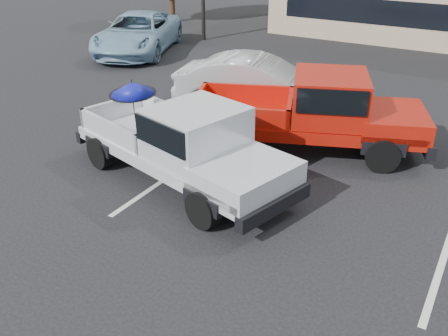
{
  "coord_description": "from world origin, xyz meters",
  "views": [
    {
      "loc": [
        3.26,
        -6.66,
        5.38
      ],
      "look_at": [
        -0.82,
        0.31,
        1.3
      ],
      "focal_mm": 40.0,
      "sensor_mm": 36.0,
      "label": 1
    }
  ],
  "objects_px": {
    "red_pickup": "(321,110)",
    "blue_suv": "(138,33)",
    "silver_sedan": "(258,84)",
    "silver_pickup": "(189,142)"
  },
  "relations": [
    {
      "from": "silver_sedan",
      "to": "blue_suv",
      "type": "bearing_deg",
      "value": 50.05
    },
    {
      "from": "red_pickup",
      "to": "silver_sedan",
      "type": "relative_size",
      "value": 1.28
    },
    {
      "from": "silver_sedan",
      "to": "red_pickup",
      "type": "bearing_deg",
      "value": -137.82
    },
    {
      "from": "red_pickup",
      "to": "blue_suv",
      "type": "xyz_separation_m",
      "value": [
        -10.57,
        5.81,
        -0.26
      ]
    },
    {
      "from": "blue_suv",
      "to": "silver_sedan",
      "type": "bearing_deg",
      "value": -48.26
    },
    {
      "from": "silver_pickup",
      "to": "blue_suv",
      "type": "bearing_deg",
      "value": 149.22
    },
    {
      "from": "silver_sedan",
      "to": "blue_suv",
      "type": "height_order",
      "value": "blue_suv"
    },
    {
      "from": "red_pickup",
      "to": "blue_suv",
      "type": "height_order",
      "value": "red_pickup"
    },
    {
      "from": "silver_sedan",
      "to": "blue_suv",
      "type": "relative_size",
      "value": 0.84
    },
    {
      "from": "red_pickup",
      "to": "blue_suv",
      "type": "relative_size",
      "value": 1.07
    }
  ]
}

